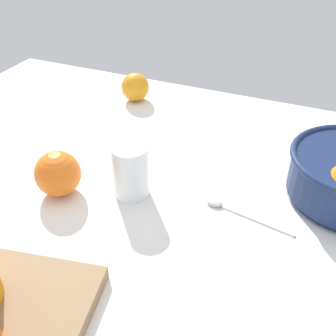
{
  "coord_description": "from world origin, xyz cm",
  "views": [
    {
      "loc": [
        27.66,
        -52.06,
        49.0
      ],
      "look_at": [
        3.93,
        3.6,
        5.68
      ],
      "focal_mm": 43.36,
      "sensor_mm": 36.0,
      "label": 1
    }
  ],
  "objects": [
    {
      "name": "spoon",
      "position": [
        17.21,
        2.94,
        0.43
      ],
      "size": [
        16.88,
        4.48,
        1.0
      ],
      "color": "silver",
      "rests_on": "ground_plane"
    },
    {
      "name": "loose_orange_0",
      "position": [
        -14.98,
        -4.32,
        4.32
      ],
      "size": [
        8.64,
        8.64,
        8.64
      ],
      "primitive_type": "sphere",
      "color": "orange",
      "rests_on": "ground_plane"
    },
    {
      "name": "juice_glass",
      "position": [
        -2.32,
        0.73,
        4.53
      ],
      "size": [
        6.72,
        6.72,
        10.33
      ],
      "color": "white",
      "rests_on": "ground_plane"
    },
    {
      "name": "ground_plane",
      "position": [
        0.0,
        0.0,
        -1.5
      ],
      "size": [
        132.78,
        101.34,
        3.0
      ],
      "primitive_type": "cube",
      "color": "white"
    },
    {
      "name": "loose_orange_2",
      "position": [
        -19.74,
        36.78,
        3.72
      ],
      "size": [
        7.44,
        7.44,
        7.44
      ],
      "primitive_type": "sphere",
      "color": "orange",
      "rests_on": "ground_plane"
    }
  ]
}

